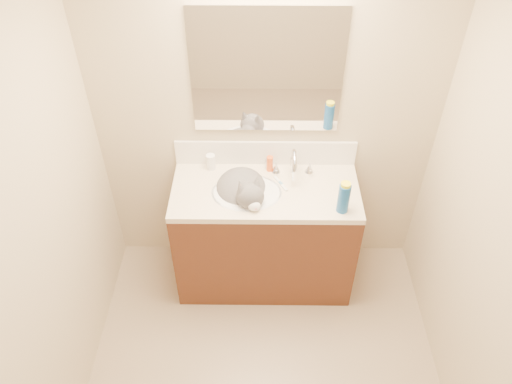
{
  "coord_description": "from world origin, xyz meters",
  "views": [
    {
      "loc": [
        -0.04,
        -1.41,
        2.97
      ],
      "look_at": [
        -0.06,
        0.92,
        0.88
      ],
      "focal_mm": 35.0,
      "sensor_mm": 36.0,
      "label": 1
    }
  ],
  "objects_px": {
    "silver_jar": "(269,164)",
    "basin": "(247,200)",
    "amber_bottle": "(270,164)",
    "vanity_cabinet": "(265,237)",
    "spray_can": "(344,198)",
    "faucet": "(293,165)",
    "pill_bottle": "(211,162)",
    "cat": "(243,191)"
  },
  "relations": [
    {
      "from": "spray_can",
      "to": "basin",
      "type": "bearing_deg",
      "value": 164.83
    },
    {
      "from": "basin",
      "to": "vanity_cabinet",
      "type": "bearing_deg",
      "value": 14.04
    },
    {
      "from": "silver_jar",
      "to": "amber_bottle",
      "type": "distance_m",
      "value": 0.04
    },
    {
      "from": "vanity_cabinet",
      "to": "silver_jar",
      "type": "bearing_deg",
      "value": 84.51
    },
    {
      "from": "silver_jar",
      "to": "pill_bottle",
      "type": "bearing_deg",
      "value": -178.5
    },
    {
      "from": "basin",
      "to": "faucet",
      "type": "xyz_separation_m",
      "value": [
        0.3,
        0.17,
        0.16
      ]
    },
    {
      "from": "vanity_cabinet",
      "to": "spray_can",
      "type": "xyz_separation_m",
      "value": [
        0.46,
        -0.19,
        0.55
      ]
    },
    {
      "from": "cat",
      "to": "faucet",
      "type": "bearing_deg",
      "value": 1.86
    },
    {
      "from": "faucet",
      "to": "silver_jar",
      "type": "bearing_deg",
      "value": 152.99
    },
    {
      "from": "cat",
      "to": "silver_jar",
      "type": "xyz_separation_m",
      "value": [
        0.16,
        0.22,
        0.05
      ]
    },
    {
      "from": "basin",
      "to": "amber_bottle",
      "type": "relative_size",
      "value": 4.17
    },
    {
      "from": "basin",
      "to": "spray_can",
      "type": "distance_m",
      "value": 0.63
    },
    {
      "from": "basin",
      "to": "faucet",
      "type": "bearing_deg",
      "value": 29.12
    },
    {
      "from": "vanity_cabinet",
      "to": "basin",
      "type": "distance_m",
      "value": 0.4
    },
    {
      "from": "faucet",
      "to": "amber_bottle",
      "type": "height_order",
      "value": "faucet"
    },
    {
      "from": "vanity_cabinet",
      "to": "faucet",
      "type": "xyz_separation_m",
      "value": [
        0.18,
        0.14,
        0.54
      ]
    },
    {
      "from": "vanity_cabinet",
      "to": "spray_can",
      "type": "distance_m",
      "value": 0.74
    },
    {
      "from": "pill_bottle",
      "to": "amber_bottle",
      "type": "bearing_deg",
      "value": -2.09
    },
    {
      "from": "basin",
      "to": "pill_bottle",
      "type": "xyz_separation_m",
      "value": [
        -0.24,
        0.24,
        0.12
      ]
    },
    {
      "from": "amber_bottle",
      "to": "spray_can",
      "type": "relative_size",
      "value": 0.55
    },
    {
      "from": "vanity_cabinet",
      "to": "cat",
      "type": "bearing_deg",
      "value": -178.65
    },
    {
      "from": "silver_jar",
      "to": "spray_can",
      "type": "xyz_separation_m",
      "value": [
        0.44,
        -0.41,
        0.07
      ]
    },
    {
      "from": "faucet",
      "to": "silver_jar",
      "type": "xyz_separation_m",
      "value": [
        -0.16,
        0.08,
        -0.06
      ]
    },
    {
      "from": "basin",
      "to": "cat",
      "type": "bearing_deg",
      "value": 131.2
    },
    {
      "from": "vanity_cabinet",
      "to": "amber_bottle",
      "type": "bearing_deg",
      "value": 81.8
    },
    {
      "from": "basin",
      "to": "pill_bottle",
      "type": "bearing_deg",
      "value": 135.43
    },
    {
      "from": "vanity_cabinet",
      "to": "pill_bottle",
      "type": "relative_size",
      "value": 11.09
    },
    {
      "from": "vanity_cabinet",
      "to": "pill_bottle",
      "type": "distance_m",
      "value": 0.65
    },
    {
      "from": "basin",
      "to": "amber_bottle",
      "type": "xyz_separation_m",
      "value": [
        0.15,
        0.22,
        0.12
      ]
    },
    {
      "from": "silver_jar",
      "to": "basin",
      "type": "bearing_deg",
      "value": -119.6
    },
    {
      "from": "pill_bottle",
      "to": "spray_can",
      "type": "relative_size",
      "value": 0.55
    },
    {
      "from": "vanity_cabinet",
      "to": "basin",
      "type": "height_order",
      "value": "basin"
    },
    {
      "from": "faucet",
      "to": "amber_bottle",
      "type": "xyz_separation_m",
      "value": [
        -0.15,
        0.06,
        -0.03
      ]
    },
    {
      "from": "vanity_cabinet",
      "to": "silver_jar",
      "type": "height_order",
      "value": "silver_jar"
    },
    {
      "from": "pill_bottle",
      "to": "faucet",
      "type": "bearing_deg",
      "value": -7.47
    },
    {
      "from": "basin",
      "to": "pill_bottle",
      "type": "height_order",
      "value": "pill_bottle"
    },
    {
      "from": "faucet",
      "to": "spray_can",
      "type": "distance_m",
      "value": 0.43
    },
    {
      "from": "pill_bottle",
      "to": "silver_jar",
      "type": "bearing_deg",
      "value": 1.5
    },
    {
      "from": "vanity_cabinet",
      "to": "spray_can",
      "type": "bearing_deg",
      "value": -22.09
    },
    {
      "from": "amber_bottle",
      "to": "basin",
      "type": "bearing_deg",
      "value": -123.46
    },
    {
      "from": "silver_jar",
      "to": "spray_can",
      "type": "height_order",
      "value": "spray_can"
    },
    {
      "from": "pill_bottle",
      "to": "amber_bottle",
      "type": "distance_m",
      "value": 0.39
    }
  ]
}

